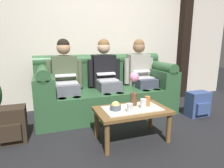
{
  "coord_description": "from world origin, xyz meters",
  "views": [
    {
      "loc": [
        -0.95,
        -1.81,
        1.16
      ],
      "look_at": [
        -0.01,
        0.82,
        0.56
      ],
      "focal_mm": 30.84,
      "sensor_mm": 36.0,
      "label": 1
    }
  ],
  "objects_px": {
    "snack_bowl": "(116,106)",
    "backpack_left": "(11,125)",
    "cup_near_left": "(143,104)",
    "coffee_table": "(132,113)",
    "cup_near_right": "(147,101)",
    "person_left": "(66,76)",
    "cup_far_center": "(130,108)",
    "couch": "(106,91)",
    "flower_vase": "(134,86)",
    "person_middle": "(106,74)",
    "person_right": "(141,72)",
    "backpack_right": "(198,104)"
  },
  "relations": [
    {
      "from": "backpack_left",
      "to": "backpack_right",
      "type": "distance_m",
      "value": 2.7
    },
    {
      "from": "coffee_table",
      "to": "backpack_left",
      "type": "relative_size",
      "value": 2.02
    },
    {
      "from": "person_right",
      "to": "cup_far_center",
      "type": "height_order",
      "value": "person_right"
    },
    {
      "from": "couch",
      "to": "backpack_right",
      "type": "distance_m",
      "value": 1.51
    },
    {
      "from": "person_middle",
      "to": "person_right",
      "type": "distance_m",
      "value": 0.65
    },
    {
      "from": "coffee_table",
      "to": "cup_far_center",
      "type": "bearing_deg",
      "value": -126.52
    },
    {
      "from": "person_middle",
      "to": "cup_near_right",
      "type": "xyz_separation_m",
      "value": [
        0.21,
        -1.0,
        -0.19
      ]
    },
    {
      "from": "person_middle",
      "to": "backpack_left",
      "type": "xyz_separation_m",
      "value": [
        -1.36,
        -0.59,
        -0.45
      ]
    },
    {
      "from": "snack_bowl",
      "to": "backpack_left",
      "type": "bearing_deg",
      "value": 160.04
    },
    {
      "from": "snack_bowl",
      "to": "backpack_right",
      "type": "bearing_deg",
      "value": 12.23
    },
    {
      "from": "person_left",
      "to": "cup_near_right",
      "type": "relative_size",
      "value": 10.24
    },
    {
      "from": "flower_vase",
      "to": "cup_near_left",
      "type": "xyz_separation_m",
      "value": [
        0.06,
        -0.14,
        -0.18
      ]
    },
    {
      "from": "person_middle",
      "to": "person_right",
      "type": "height_order",
      "value": "same"
    },
    {
      "from": "flower_vase",
      "to": "snack_bowl",
      "type": "xyz_separation_m",
      "value": [
        -0.27,
        -0.08,
        -0.2
      ]
    },
    {
      "from": "coffee_table",
      "to": "flower_vase",
      "type": "height_order",
      "value": "flower_vase"
    },
    {
      "from": "cup_near_right",
      "to": "backpack_left",
      "type": "distance_m",
      "value": 1.64
    },
    {
      "from": "flower_vase",
      "to": "cup_near_right",
      "type": "height_order",
      "value": "flower_vase"
    },
    {
      "from": "coffee_table",
      "to": "cup_far_center",
      "type": "distance_m",
      "value": 0.18
    },
    {
      "from": "cup_near_right",
      "to": "backpack_left",
      "type": "xyz_separation_m",
      "value": [
        -1.57,
        0.42,
        -0.25
      ]
    },
    {
      "from": "cup_near_right",
      "to": "flower_vase",
      "type": "bearing_deg",
      "value": 153.29
    },
    {
      "from": "person_right",
      "to": "backpack_left",
      "type": "bearing_deg",
      "value": -163.68
    },
    {
      "from": "person_left",
      "to": "cup_far_center",
      "type": "bearing_deg",
      "value": -63.51
    },
    {
      "from": "person_right",
      "to": "cup_near_right",
      "type": "xyz_separation_m",
      "value": [
        -0.44,
        -1.0,
        -0.19
      ]
    },
    {
      "from": "snack_bowl",
      "to": "cup_near_left",
      "type": "bearing_deg",
      "value": -10.82
    },
    {
      "from": "person_left",
      "to": "backpack_right",
      "type": "height_order",
      "value": "person_left"
    },
    {
      "from": "person_middle",
      "to": "person_right",
      "type": "relative_size",
      "value": 1.0
    },
    {
      "from": "couch",
      "to": "flower_vase",
      "type": "distance_m",
      "value": 0.97
    },
    {
      "from": "couch",
      "to": "cup_far_center",
      "type": "height_order",
      "value": "couch"
    },
    {
      "from": "backpack_left",
      "to": "person_middle",
      "type": "bearing_deg",
      "value": 23.36
    },
    {
      "from": "person_left",
      "to": "flower_vase",
      "type": "height_order",
      "value": "person_left"
    },
    {
      "from": "cup_far_center",
      "to": "backpack_left",
      "type": "distance_m",
      "value": 1.41
    },
    {
      "from": "cup_near_left",
      "to": "cup_near_right",
      "type": "bearing_deg",
      "value": 35.99
    },
    {
      "from": "backpack_right",
      "to": "coffee_table",
      "type": "bearing_deg",
      "value": -165.52
    },
    {
      "from": "backpack_left",
      "to": "flower_vase",
      "type": "bearing_deg",
      "value": -13.46
    },
    {
      "from": "flower_vase",
      "to": "snack_bowl",
      "type": "relative_size",
      "value": 3.25
    },
    {
      "from": "cup_near_right",
      "to": "coffee_table",
      "type": "bearing_deg",
      "value": -176.03
    },
    {
      "from": "couch",
      "to": "backpack_left",
      "type": "height_order",
      "value": "couch"
    },
    {
      "from": "cup_far_center",
      "to": "person_right",
      "type": "bearing_deg",
      "value": 57.16
    },
    {
      "from": "snack_bowl",
      "to": "couch",
      "type": "bearing_deg",
      "value": 78.47
    },
    {
      "from": "cup_far_center",
      "to": "coffee_table",
      "type": "bearing_deg",
      "value": 53.48
    },
    {
      "from": "cup_far_center",
      "to": "backpack_left",
      "type": "xyz_separation_m",
      "value": [
        -1.28,
        0.54,
        -0.24
      ]
    },
    {
      "from": "person_middle",
      "to": "flower_vase",
      "type": "xyz_separation_m",
      "value": [
        0.06,
        -0.93,
        -0.01
      ]
    },
    {
      "from": "person_right",
      "to": "cup_near_left",
      "type": "bearing_deg",
      "value": -116.23
    },
    {
      "from": "cup_near_left",
      "to": "backpack_left",
      "type": "relative_size",
      "value": 0.27
    },
    {
      "from": "person_middle",
      "to": "cup_far_center",
      "type": "bearing_deg",
      "value": -94.2
    },
    {
      "from": "cup_near_right",
      "to": "cup_near_left",
      "type": "bearing_deg",
      "value": -144.01
    },
    {
      "from": "backpack_right",
      "to": "person_left",
      "type": "bearing_deg",
      "value": 161.22
    },
    {
      "from": "snack_bowl",
      "to": "cup_near_right",
      "type": "bearing_deg",
      "value": 0.56
    },
    {
      "from": "snack_bowl",
      "to": "backpack_left",
      "type": "relative_size",
      "value": 0.3
    },
    {
      "from": "person_middle",
      "to": "flower_vase",
      "type": "height_order",
      "value": "person_middle"
    }
  ]
}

